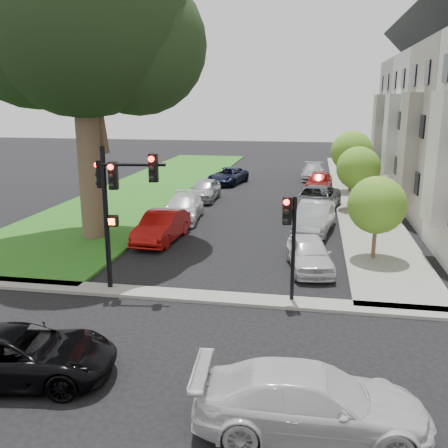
% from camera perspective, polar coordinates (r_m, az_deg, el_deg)
% --- Properties ---
extents(ground, '(140.00, 140.00, 0.00)m').
position_cam_1_polar(ground, '(16.15, -3.22, -11.21)').
color(ground, black).
rests_on(ground, ground).
extents(grass_strip, '(8.00, 44.00, 0.12)m').
position_cam_1_polar(grass_strip, '(40.75, -7.74, 4.33)').
color(grass_strip, '#306420').
rests_on(grass_strip, ground).
extents(sidewalk_right, '(3.50, 44.00, 0.12)m').
position_cam_1_polar(sidewalk_right, '(38.93, 14.95, 3.52)').
color(sidewalk_right, slate).
rests_on(sidewalk_right, ground).
extents(sidewalk_cross, '(60.00, 1.00, 0.12)m').
position_cam_1_polar(sidewalk_cross, '(17.91, -1.73, -8.35)').
color(sidewalk_cross, slate).
rests_on(sidewalk_cross, ground).
extents(house_d, '(7.70, 7.55, 15.97)m').
position_cam_1_polar(house_d, '(45.58, 22.23, 13.15)').
color(house_d, '#9A958D').
rests_on(house_d, ground).
extents(eucalyptus, '(11.32, 10.27, 16.03)m').
position_cam_1_polar(eucalyptus, '(25.66, -16.34, 22.66)').
color(eucalyptus, brown).
rests_on(eucalyptus, ground).
extents(small_tree_a, '(2.49, 2.49, 3.73)m').
position_cam_1_polar(small_tree_a, '(22.34, 17.07, 2.08)').
color(small_tree_a, brown).
rests_on(small_tree_a, ground).
extents(small_tree_b, '(2.71, 2.71, 4.07)m').
position_cam_1_polar(small_tree_b, '(32.31, 15.10, 6.17)').
color(small_tree_b, brown).
rests_on(small_tree_b, ground).
extents(small_tree_c, '(3.08, 3.08, 4.62)m').
position_cam_1_polar(small_tree_c, '(38.64, 14.40, 8.00)').
color(small_tree_c, brown).
rests_on(small_tree_c, ground).
extents(traffic_signal_main, '(2.60, 0.68, 5.31)m').
position_cam_1_polar(traffic_signal_main, '(18.09, -12.22, 3.47)').
color(traffic_signal_main, black).
rests_on(traffic_signal_main, ground).
extents(traffic_signal_secondary, '(0.50, 0.40, 3.77)m').
position_cam_1_polar(traffic_signal_secondary, '(16.94, 7.57, -0.63)').
color(traffic_signal_secondary, black).
rests_on(traffic_signal_secondary, ground).
extents(car_cross_near, '(5.18, 3.08, 1.35)m').
position_cam_1_polar(car_cross_near, '(13.92, -22.47, -13.63)').
color(car_cross_near, black).
rests_on(car_cross_near, ground).
extents(car_cross_far, '(5.13, 2.39, 1.45)m').
position_cam_1_polar(car_cross_far, '(11.27, 9.92, -19.36)').
color(car_cross_far, silver).
rests_on(car_cross_far, ground).
extents(car_parked_0, '(2.30, 4.29, 1.39)m').
position_cam_1_polar(car_parked_0, '(20.95, 9.72, -3.33)').
color(car_parked_0, silver).
rests_on(car_parked_0, ground).
extents(car_parked_1, '(2.33, 4.96, 1.57)m').
position_cam_1_polar(car_parked_1, '(26.93, 10.29, 0.76)').
color(car_parked_1, '#999BA0').
rests_on(car_parked_1, ground).
extents(car_parked_2, '(3.52, 5.95, 1.55)m').
position_cam_1_polar(car_parked_2, '(31.95, 10.41, 2.83)').
color(car_parked_2, '#3F4247').
rests_on(car_parked_2, ground).
extents(car_parked_3, '(2.34, 4.65, 1.52)m').
position_cam_1_polar(car_parked_3, '(39.07, 10.81, 4.83)').
color(car_parked_3, maroon).
rests_on(car_parked_3, ground).
extents(car_parked_4, '(1.99, 4.75, 1.37)m').
position_cam_1_polar(car_parked_4, '(44.60, 10.13, 5.89)').
color(car_parked_4, '#999BA0').
rests_on(car_parked_4, ground).
extents(car_parked_5, '(1.88, 4.69, 1.51)m').
position_cam_1_polar(car_parked_5, '(24.88, -7.14, -0.29)').
color(car_parked_5, maroon).
rests_on(car_parked_5, ground).
extents(car_parked_6, '(2.44, 5.13, 1.44)m').
position_cam_1_polar(car_parked_6, '(29.18, -4.72, 1.84)').
color(car_parked_6, silver).
rests_on(car_parked_6, ground).
extents(car_parked_7, '(1.77, 4.38, 1.49)m').
position_cam_1_polar(car_parked_7, '(34.84, -2.23, 3.93)').
color(car_parked_7, '#999BA0').
rests_on(car_parked_7, ground).
extents(car_parked_8, '(3.18, 5.20, 1.35)m').
position_cam_1_polar(car_parked_8, '(41.63, 0.45, 5.51)').
color(car_parked_8, black).
rests_on(car_parked_8, ground).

